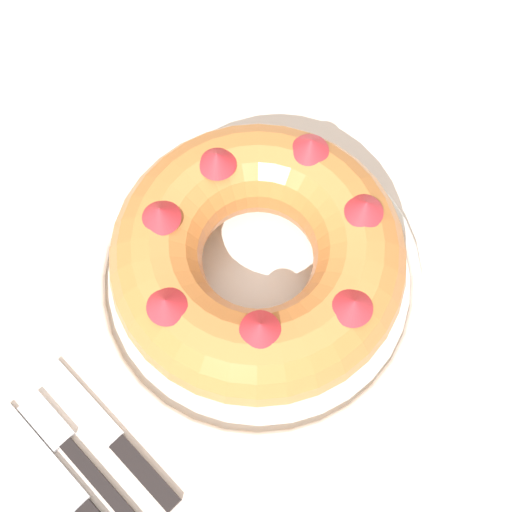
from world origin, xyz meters
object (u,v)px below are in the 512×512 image
Objects in this scene: bundt_cake at (256,256)px; fork at (84,465)px; cake_knife at (119,444)px; serving_knife at (85,509)px; serving_dish at (256,277)px.

bundt_cake is 1.40× the size of fork.
cake_knife is at bearing -172.86° from bundt_cake.
serving_knife reaches higher than fork.
bundt_cake is 0.27m from serving_knife.
bundt_cake is at bearing 9.99° from serving_knife.
fork is 0.91× the size of serving_knife.
bundt_cake is at bearing 8.33° from cake_knife.
fork is 0.04m from serving_knife.
serving_knife is 0.06m from cake_knife.
serving_dish is at bearing 8.36° from cake_knife.
serving_dish is 0.05m from bundt_cake.
serving_dish is at bearing 4.59° from fork.
serving_dish is 1.83× the size of cake_knife.
bundt_cake is 0.24m from fork.
serving_dish is at bearing 133.52° from bundt_cake.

